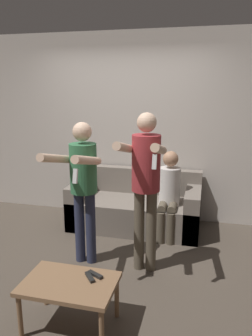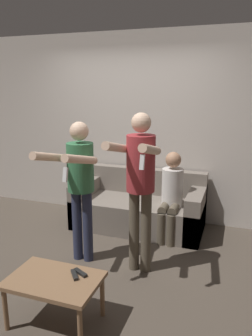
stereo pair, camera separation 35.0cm
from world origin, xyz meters
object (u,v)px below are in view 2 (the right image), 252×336
couch (139,208)px  person_standing_left (79,178)px  person_standing_right (140,177)px  person_seated (171,193)px  remote_near (74,275)px  remote_far (80,273)px  coffee_table (54,284)px

couch → person_standing_left: (-0.34, -1.11, 0.71)m
couch → person_standing_right: person_standing_right is taller
person_seated → remote_near: (-0.42, -1.84, -0.18)m
remote_near → remote_far: size_ratio=0.93×
remote_near → remote_far: bearing=55.9°
person_standing_left → person_seated: bearing=48.7°
coffee_table → remote_far: size_ratio=5.02×
person_standing_right → remote_near: 1.14m
person_seated → person_standing_left: bearing=-131.3°
person_standing_right → coffee_table: (-0.43, -1.00, -0.68)m
remote_near → coffee_table: bearing=-149.9°
coffee_table → person_seated: bearing=73.6°
couch → person_seated: size_ratio=1.57×
person_standing_left → person_standing_right: bearing=0.8°
person_standing_left → remote_near: (0.40, -0.91, -0.55)m
couch → person_standing_right: (0.34, -1.10, 0.78)m
couch → coffee_table: bearing=-92.3°
couch → person_standing_left: bearing=-106.9°
remote_near → remote_far: (0.03, 0.05, 0.00)m
couch → coffee_table: (-0.09, -2.11, 0.09)m
person_standing_left → remote_near: person_standing_left is taller
person_standing_left → person_standing_right: 0.68m
couch → person_standing_left: person_standing_left is taller
remote_near → person_seated: bearing=77.0°
person_standing_right → coffee_table: bearing=-113.0°
person_standing_right → remote_far: 1.10m
couch → person_seated: (0.48, -0.18, 0.34)m
coffee_table → person_standing_right: bearing=67.0°
couch → remote_far: size_ratio=11.90×
person_standing_right → remote_far: person_standing_right is taller
person_standing_left → remote_near: bearing=-66.3°
person_standing_left → couch: bearing=73.1°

